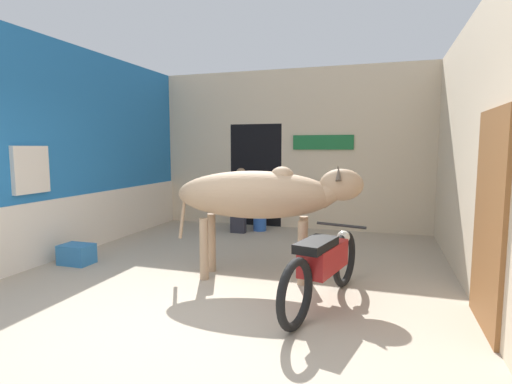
{
  "coord_description": "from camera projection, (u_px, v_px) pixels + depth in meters",
  "views": [
    {
      "loc": [
        1.81,
        -3.12,
        1.65
      ],
      "look_at": [
        0.12,
        2.18,
        1.02
      ],
      "focal_mm": 28.0,
      "sensor_mm": 36.0,
      "label": 1
    }
  ],
  "objects": [
    {
      "name": "wall_back_with_doorway",
      "position": [
        281.0,
        158.0,
        8.42
      ],
      "size": [
        5.5,
        0.93,
        3.21
      ],
      "color": "beige",
      "rests_on": "ground_plane"
    },
    {
      "name": "cow",
      "position": [
        263.0,
        196.0,
        4.95
      ],
      "size": [
        2.34,
        0.9,
        1.44
      ],
      "color": "tan",
      "rests_on": "ground_plane"
    },
    {
      "name": "crate",
      "position": [
        77.0,
        254.0,
        5.65
      ],
      "size": [
        0.44,
        0.32,
        0.28
      ],
      "color": "teal",
      "rests_on": "ground_plane"
    },
    {
      "name": "shopkeeper_seated",
      "position": [
        240.0,
        198.0,
        7.78
      ],
      "size": [
        0.41,
        0.33,
        1.25
      ],
      "color": "#282833",
      "rests_on": "ground_plane"
    },
    {
      "name": "wall_left_shopfront",
      "position": [
        92.0,
        153.0,
        6.64
      ],
      "size": [
        0.25,
        4.84,
        3.21
      ],
      "color": "#236BAD",
      "rests_on": "ground_plane"
    },
    {
      "name": "ground_plane",
      "position": [
        173.0,
        326.0,
        3.68
      ],
      "size": [
        30.0,
        30.0,
        0.0
      ],
      "primitive_type": "plane",
      "color": "tan"
    },
    {
      "name": "wall_right_with_door",
      "position": [
        472.0,
        153.0,
        4.89
      ],
      "size": [
        0.22,
        4.84,
        3.21
      ],
      "color": "beige",
      "rests_on": "ground_plane"
    },
    {
      "name": "plastic_stool",
      "position": [
        260.0,
        218.0,
        7.91
      ],
      "size": [
        0.37,
        0.37,
        0.46
      ],
      "color": "#2856B2",
      "rests_on": "ground_plane"
    },
    {
      "name": "motorcycle_near",
      "position": [
        323.0,
        264.0,
        4.14
      ],
      "size": [
        0.68,
        1.97,
        0.78
      ],
      "color": "black",
      "rests_on": "ground_plane"
    }
  ]
}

